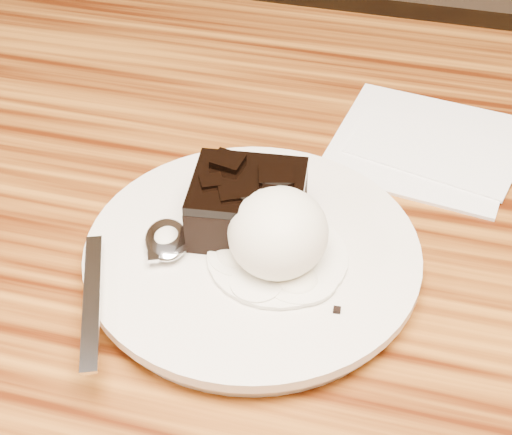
% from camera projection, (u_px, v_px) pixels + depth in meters
% --- Properties ---
extents(plate, '(0.24, 0.24, 0.02)m').
position_uv_depth(plate, '(253.00, 257.00, 0.57)').
color(plate, silver).
rests_on(plate, dining_table).
extents(brownie, '(0.09, 0.08, 0.04)m').
position_uv_depth(brownie, '(248.00, 208.00, 0.56)').
color(brownie, black).
rests_on(brownie, plate).
extents(ice_cream_scoop, '(0.07, 0.07, 0.06)m').
position_uv_depth(ice_cream_scoop, '(278.00, 233.00, 0.53)').
color(ice_cream_scoop, white).
rests_on(ice_cream_scoop, plate).
extents(melt_puddle, '(0.10, 0.10, 0.00)m').
position_uv_depth(melt_puddle, '(278.00, 257.00, 0.55)').
color(melt_puddle, white).
rests_on(melt_puddle, plate).
extents(spoon, '(0.10, 0.18, 0.01)m').
position_uv_depth(spoon, '(167.00, 241.00, 0.56)').
color(spoon, silver).
rests_on(spoon, plate).
extents(napkin, '(0.17, 0.17, 0.01)m').
position_uv_depth(napkin, '(423.00, 144.00, 0.68)').
color(napkin, white).
rests_on(napkin, dining_table).
extents(crumb_a, '(0.01, 0.01, 0.00)m').
position_uv_depth(crumb_a, '(230.00, 257.00, 0.55)').
color(crumb_a, black).
rests_on(crumb_a, plate).
extents(crumb_b, '(0.01, 0.01, 0.00)m').
position_uv_depth(crumb_b, '(337.00, 310.00, 0.51)').
color(crumb_b, black).
rests_on(crumb_b, plate).
extents(crumb_c, '(0.01, 0.01, 0.00)m').
position_uv_depth(crumb_c, '(289.00, 291.00, 0.53)').
color(crumb_c, black).
rests_on(crumb_c, plate).
extents(crumb_d, '(0.01, 0.01, 0.00)m').
position_uv_depth(crumb_d, '(231.00, 249.00, 0.56)').
color(crumb_d, black).
rests_on(crumb_d, plate).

